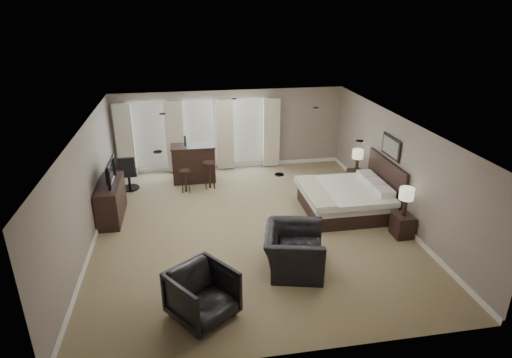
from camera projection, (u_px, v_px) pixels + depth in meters
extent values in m
cube|color=#807151|center=(251.00, 226.00, 10.67)|extent=(7.60, 8.60, 0.04)
cube|color=silver|center=(250.00, 125.00, 9.68)|extent=(7.60, 8.60, 0.04)
cube|color=gray|center=(230.00, 130.00, 14.05)|extent=(7.50, 0.04, 2.60)
cube|color=gray|center=(296.00, 286.00, 6.31)|extent=(7.50, 0.04, 2.60)
cube|color=gray|center=(86.00, 189.00, 9.59)|extent=(0.04, 8.50, 2.60)
cube|color=gray|center=(397.00, 169.00, 10.76)|extent=(0.04, 8.50, 2.60)
cube|color=silver|center=(149.00, 136.00, 13.60)|extent=(1.15, 0.04, 2.05)
cube|color=silver|center=(200.00, 133.00, 13.85)|extent=(1.15, 0.04, 2.05)
cube|color=silver|center=(248.00, 131.00, 14.11)|extent=(1.15, 0.04, 2.05)
cube|color=beige|center=(125.00, 140.00, 13.40)|extent=(0.55, 0.12, 2.30)
cube|color=beige|center=(175.00, 137.00, 13.65)|extent=(0.55, 0.12, 2.30)
cube|color=beige|center=(225.00, 135.00, 13.90)|extent=(0.55, 0.12, 2.30)
cube|color=beige|center=(271.00, 133.00, 14.14)|extent=(0.55, 0.12, 2.30)
cube|color=silver|center=(346.00, 187.00, 11.16)|extent=(2.20, 2.10, 1.40)
cube|color=black|center=(402.00, 226.00, 10.14)|extent=(0.41, 0.50, 0.55)
cube|color=black|center=(355.00, 179.00, 12.78)|extent=(0.41, 0.50, 0.55)
cube|color=beige|center=(406.00, 202.00, 9.90)|extent=(0.34, 0.34, 0.70)
cube|color=beige|center=(357.00, 160.00, 12.55)|extent=(0.32, 0.32, 0.66)
cube|color=slate|center=(391.00, 147.00, 10.93)|extent=(0.04, 0.96, 0.56)
cube|color=black|center=(111.00, 200.00, 10.94)|extent=(0.54, 1.66, 0.97)
imported|color=black|center=(108.00, 181.00, 10.73)|extent=(0.58, 1.01, 0.13)
imported|color=black|center=(294.00, 243.00, 8.76)|extent=(1.20, 1.55, 1.20)
imported|color=black|center=(202.00, 292.00, 7.42)|extent=(1.36, 1.35, 1.03)
cube|color=black|center=(194.00, 163.00, 13.18)|extent=(1.34, 0.70, 1.17)
cube|color=black|center=(186.00, 181.00, 12.49)|extent=(0.42, 0.42, 0.68)
cube|color=black|center=(210.00, 175.00, 12.74)|extent=(0.45, 0.45, 0.82)
cube|color=black|center=(128.00, 172.00, 12.61)|extent=(0.59, 0.59, 1.07)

